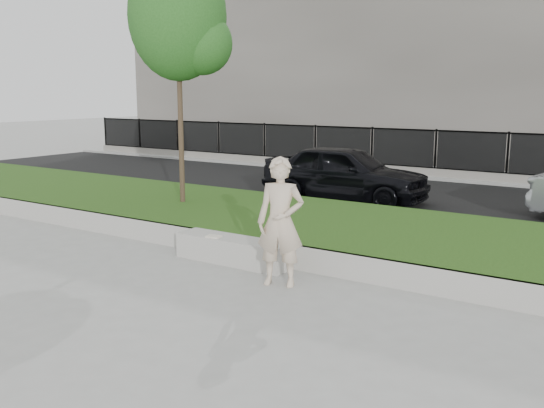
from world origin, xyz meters
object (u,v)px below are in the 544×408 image
Objects in this scene: book at (214,236)px; car_dark at (345,173)px; man at (280,222)px; young_tree at (182,21)px; stone_bench at (233,250)px.

car_dark reaches higher than book.
young_tree reaches higher than man.
young_tree is at bearing 143.54° from stone_bench.
man is at bearing -32.81° from young_tree.
stone_bench is 1.57m from man.
man reaches higher than car_dark.
man is 7.86× the size of book.
young_tree reaches higher than car_dark.
young_tree reaches higher than stone_bench.
young_tree is (-2.64, 2.32, 3.81)m from book.
car_dark is at bearing 62.64° from young_tree.
stone_bench is 8.57× the size of book.
man is at bearing -23.22° from stone_bench.
car_dark is (-2.24, 6.54, -0.18)m from man.
book is at bearing -41.22° from young_tree.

